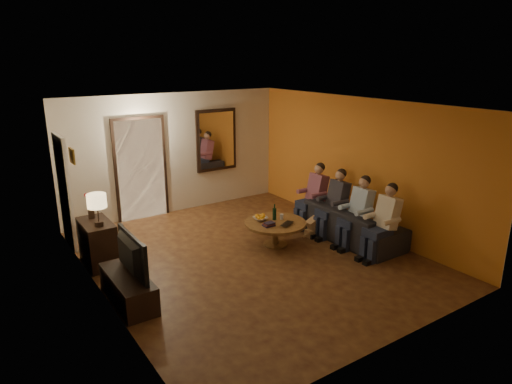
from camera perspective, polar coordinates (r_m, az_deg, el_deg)
floor at (r=7.96m, az=-0.60°, el=-8.13°), size 5.00×6.00×0.01m
ceiling at (r=7.26m, az=-0.66°, el=10.83°), size 5.00×6.00×0.01m
back_wall at (r=10.08m, az=-10.06°, el=4.76°), size 5.00×0.02×2.60m
front_wall at (r=5.39m, az=17.25°, el=-6.36°), size 5.00×0.02×2.60m
left_wall at (r=6.54m, az=-19.27°, el=-2.47°), size 0.02×6.00×2.60m
right_wall at (r=9.08m, az=12.71°, el=3.29°), size 0.02×6.00×2.60m
orange_accent at (r=9.07m, az=12.67°, el=3.28°), size 0.01×6.00×2.60m
kitchen_doorway at (r=9.83m, az=-14.19°, el=2.71°), size 1.00×0.06×2.10m
door_trim at (r=9.82m, az=-14.17°, el=2.69°), size 1.12×0.04×2.22m
fridge_glimpse at (r=9.95m, az=-12.79°, el=2.08°), size 0.45×0.03×1.70m
mirror_frame at (r=10.44m, az=-4.98°, el=6.48°), size 1.00×0.05×1.40m
mirror_glass at (r=10.42m, az=-4.90°, el=6.46°), size 0.86×0.02×1.26m
white_door at (r=8.79m, az=-22.80°, el=0.04°), size 0.06×0.85×2.04m
framed_art at (r=7.64m, az=-22.03°, el=4.21°), size 0.03×0.28×0.24m
art_canvas at (r=7.64m, az=-21.92°, el=4.23°), size 0.01×0.22×0.18m
dresser at (r=8.00m, az=-19.17°, el=-6.06°), size 0.45×0.84×0.75m
table_lamp at (r=7.58m, az=-19.19°, el=-2.12°), size 0.30×0.30×0.54m
flower_vase at (r=8.01m, az=-19.99°, el=-1.60°), size 0.14×0.14×0.44m
tv_stand at (r=6.78m, az=-15.67°, el=-11.54°), size 0.45×1.23×0.41m
tv at (r=6.57m, az=-16.02°, el=-7.66°), size 1.03×0.14×0.59m
sofa at (r=8.79m, az=11.61°, el=-3.79°), size 2.18×0.85×0.64m
person_a at (r=8.06m, az=15.76°, el=-3.86°), size 0.60×0.40×1.20m
person_b at (r=8.43m, az=12.69°, el=-2.71°), size 0.60×0.40×1.20m
person_c at (r=8.83m, az=9.89°, el=-1.66°), size 0.60×0.40×1.20m
person_d at (r=9.24m, az=7.34°, el=-0.69°), size 0.60×0.40×1.20m
dog at (r=8.85m, az=7.76°, el=-3.69°), size 0.58×0.28×0.56m
coffee_table at (r=8.36m, az=2.42°, el=-5.20°), size 1.24×1.24×0.45m
bowl at (r=8.34m, az=0.55°, el=-3.35°), size 0.26×0.26×0.06m
oranges at (r=8.32m, az=0.55°, el=-2.91°), size 0.20×0.20×0.08m
wine_bottle at (r=8.33m, az=2.33°, el=-2.49°), size 0.07×0.07×0.31m
wine_glass at (r=8.40m, az=3.24°, el=-3.09°), size 0.06×0.06×0.10m
book_stack at (r=8.07m, az=1.60°, el=-4.03°), size 0.20×0.15×0.07m
laptop at (r=8.13m, az=4.18°, el=-4.10°), size 0.39×0.34×0.03m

